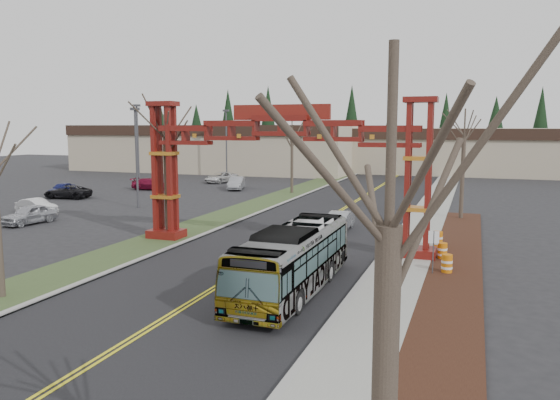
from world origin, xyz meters
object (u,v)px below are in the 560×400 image
at_px(street_sign, 434,244).
at_px(barrel_north, 438,240).
at_px(bare_tree_right_near, 389,230).
at_px(barrel_south, 447,264).
at_px(silver_sedan, 339,221).
at_px(parked_car_mid_b, 62,189).
at_px(gateway_arch, 281,149).
at_px(bare_tree_right_far, 464,137).
at_px(retail_building_east, 470,150).
at_px(bare_tree_median_far, 292,139).
at_px(parked_car_far_b, 221,177).
at_px(parked_car_far_a, 237,183).
at_px(light_pole_mid, 138,138).
at_px(parked_car_near_a, 29,214).
at_px(light_pole_near, 136,150).
at_px(light_pole_far, 226,139).
at_px(transit_bus, 293,259).
at_px(retail_building_west, 222,147).
at_px(bare_tree_median_mid, 166,138).
at_px(parked_car_near_b, 37,206).
at_px(barrel_mid, 442,252).
at_px(parked_car_near_c, 67,192).
at_px(parked_car_mid_a, 151,184).

relative_size(street_sign, barrel_north, 2.09).
xyz_separation_m(bare_tree_right_near, barrel_south, (-0.19, 21.22, -5.59)).
bearing_deg(silver_sedan, parked_car_mid_b, 164.00).
relative_size(gateway_arch, parked_car_mid_b, 4.71).
xyz_separation_m(bare_tree_right_near, bare_tree_right_far, (0.00, 38.54, 0.41)).
distance_m(retail_building_east, bare_tree_median_far, 40.34).
xyz_separation_m(parked_car_far_b, bare_tree_median_far, (12.35, -7.79, 5.27)).
bearing_deg(parked_car_far_a, silver_sedan, -66.08).
relative_size(bare_tree_median_far, light_pole_mid, 0.80).
relative_size(parked_car_near_a, bare_tree_right_near, 0.52).
height_order(parked_car_far_b, light_pole_near, light_pole_near).
bearing_deg(bare_tree_right_near, bare_tree_right_far, 90.00).
xyz_separation_m(parked_car_near_a, barrel_south, (30.42, -4.13, -0.22)).
bearing_deg(barrel_south, gateway_arch, 163.41).
xyz_separation_m(parked_car_far_b, barrel_south, (30.16, -36.65, -0.17)).
height_order(gateway_arch, light_pole_far, light_pole_far).
xyz_separation_m(gateway_arch, parked_car_near_a, (-20.61, 1.21, -5.25)).
xyz_separation_m(light_pole_near, light_pole_mid, (-12.17, 18.11, 0.64)).
bearing_deg(parked_car_near_a, light_pole_mid, 115.14).
bearing_deg(light_pole_mid, retail_building_east, 39.45).
bearing_deg(parked_car_near_a, retail_building_east, 70.05).
relative_size(parked_car_mid_b, bare_tree_median_far, 0.48).
relative_size(silver_sedan, barrel_south, 3.93).
relative_size(retail_building_east, transit_bus, 3.59).
xyz_separation_m(retail_building_west, bare_tree_median_mid, (22.00, -53.75, 2.78)).
bearing_deg(bare_tree_right_far, parked_car_near_a, -156.69).
bearing_deg(light_pole_far, parked_car_far_b, -70.80).
bearing_deg(parked_car_near_b, barrel_south, -95.19).
relative_size(retail_building_east, bare_tree_median_far, 4.71).
relative_size(retail_building_east, barrel_mid, 38.70).
distance_m(parked_car_near_c, barrel_south, 41.76).
bearing_deg(bare_tree_median_mid, barrel_south, -9.98).
height_order(parked_car_far_a, bare_tree_median_mid, bare_tree_median_mid).
xyz_separation_m(silver_sedan, parked_car_far_b, (-22.34, 27.09, 0.02)).
height_order(gateway_arch, parked_car_far_b, gateway_arch).
bearing_deg(barrel_mid, light_pole_far, 128.66).
xyz_separation_m(light_pole_mid, barrel_mid, (39.30, -29.14, -5.34)).
bearing_deg(barrel_south, parked_car_far_b, 129.45).
xyz_separation_m(parked_car_far_b, light_pole_far, (-2.15, 6.19, 4.90)).
xyz_separation_m(parked_car_near_b, bare_tree_median_far, (15.76, 20.72, 5.31)).
height_order(bare_tree_median_far, barrel_mid, bare_tree_median_far).
relative_size(parked_car_near_a, street_sign, 1.91).
bearing_deg(parked_car_near_b, light_pole_far, 6.37).
relative_size(bare_tree_right_near, bare_tree_right_far, 0.95).
bearing_deg(parked_car_near_a, parked_car_near_b, 134.95).
relative_size(transit_bus, bare_tree_median_far, 1.31).
bearing_deg(parked_car_near_a, bare_tree_median_mid, 2.27).
bearing_deg(parked_car_far_b, barrel_north, -27.41).
height_order(retail_building_west, light_pole_far, light_pole_far).
relative_size(parked_car_mid_a, parked_car_far_b, 0.95).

